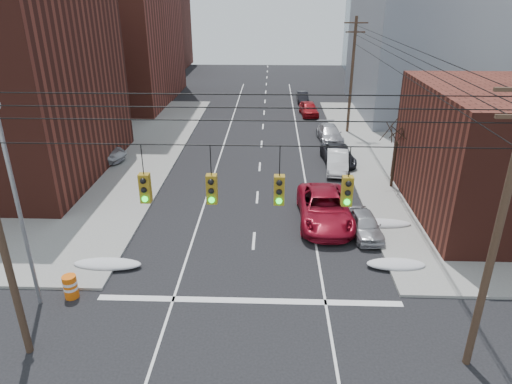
# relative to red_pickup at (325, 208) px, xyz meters

# --- Properties ---
(building_brick_far) EXTENTS (22.00, 18.00, 12.00)m
(building_brick_far) POSITION_rel_red_pickup_xyz_m (-30.22, 59.49, 5.07)
(building_brick_far) COLOR #4B1E16
(building_brick_far) RESTS_ON ground
(building_glass) EXTENTS (20.00, 18.00, 22.00)m
(building_glass) POSITION_rel_red_pickup_xyz_m (19.78, 55.49, 10.07)
(building_glass) COLOR gray
(building_glass) RESTS_ON ground
(utility_pole_right) EXTENTS (2.20, 0.28, 11.00)m
(utility_pole_right) POSITION_rel_red_pickup_xyz_m (4.28, -11.51, 4.86)
(utility_pole_right) COLOR #473323
(utility_pole_right) RESTS_ON ground
(utility_pole_far) EXTENTS (2.20, 0.28, 11.00)m
(utility_pole_far) POSITION_rel_red_pickup_xyz_m (4.28, 19.49, 4.86)
(utility_pole_far) COLOR #473323
(utility_pole_far) RESTS_ON ground
(traffic_signals) EXTENTS (17.00, 0.42, 2.02)m
(traffic_signals) POSITION_rel_red_pickup_xyz_m (-4.12, -11.54, 6.24)
(traffic_signals) COLOR black
(traffic_signals) RESTS_ON ground
(street_light) EXTENTS (0.44, 0.44, 9.32)m
(street_light) POSITION_rel_red_pickup_xyz_m (-13.72, -8.51, 4.61)
(street_light) COLOR gray
(street_light) RESTS_ON ground
(bare_tree) EXTENTS (2.09, 2.20, 4.93)m
(bare_tree) POSITION_rel_red_pickup_xyz_m (5.37, 5.49, 1.39)
(bare_tree) COLOR black
(bare_tree) RESTS_ON ground
(snow_nw) EXTENTS (3.50, 1.08, 0.42)m
(snow_nw) POSITION_rel_red_pickup_xyz_m (-11.62, -5.51, -0.72)
(snow_nw) COLOR silver
(snow_nw) RESTS_ON ground
(snow_ne) EXTENTS (3.00, 1.08, 0.42)m
(snow_ne) POSITION_rel_red_pickup_xyz_m (3.18, -5.01, -0.72)
(snow_ne) COLOR silver
(snow_ne) RESTS_ON ground
(snow_east_far) EXTENTS (4.00, 1.08, 0.42)m
(snow_east_far) POSITION_rel_red_pickup_xyz_m (3.18, -0.51, -0.72)
(snow_east_far) COLOR silver
(snow_east_far) RESTS_ON ground
(red_pickup) EXTENTS (3.12, 6.70, 1.86)m
(red_pickup) POSITION_rel_red_pickup_xyz_m (0.00, 0.00, 0.00)
(red_pickup) COLOR maroon
(red_pickup) RESTS_ON ground
(parked_car_a) EXTENTS (1.89, 4.03, 1.34)m
(parked_car_a) POSITION_rel_red_pickup_xyz_m (2.18, -1.54, -0.26)
(parked_car_a) COLOR #ADADB2
(parked_car_a) RESTS_ON ground
(parked_car_b) EXTENTS (2.11, 4.77, 1.52)m
(parked_car_b) POSITION_rel_red_pickup_xyz_m (1.92, 8.84, -0.17)
(parked_car_b) COLOR white
(parked_car_b) RESTS_ON ground
(parked_car_c) EXTENTS (2.61, 5.18, 1.40)m
(parked_car_c) POSITION_rel_red_pickup_xyz_m (2.18, 10.54, -0.23)
(parked_car_c) COLOR black
(parked_car_c) RESTS_ON ground
(parked_car_d) EXTENTS (2.40, 5.17, 1.46)m
(parked_car_d) POSITION_rel_red_pickup_xyz_m (2.18, 16.69, -0.20)
(parked_car_d) COLOR #B4B3B9
(parked_car_d) RESTS_ON ground
(parked_car_e) EXTENTS (2.25, 4.69, 1.55)m
(parked_car_e) POSITION_rel_red_pickup_xyz_m (0.90, 26.45, -0.15)
(parked_car_e) COLOR maroon
(parked_car_e) RESTS_ON ground
(parked_car_f) EXTENTS (1.39, 3.91, 1.29)m
(parked_car_f) POSITION_rel_red_pickup_xyz_m (0.58, 33.28, -0.29)
(parked_car_f) COLOR black
(parked_car_f) RESTS_ON ground
(lot_car_a) EXTENTS (4.68, 1.90, 1.51)m
(lot_car_a) POSITION_rel_red_pickup_xyz_m (-19.28, 6.79, -0.02)
(lot_car_a) COLOR silver
(lot_car_a) RESTS_ON sidewalk_nw
(lot_car_b) EXTENTS (5.86, 3.63, 1.52)m
(lot_car_b) POSITION_rel_red_pickup_xyz_m (-17.95, 10.04, -0.02)
(lot_car_b) COLOR #A0A0A5
(lot_car_b) RESTS_ON sidewalk_nw
(lot_car_c) EXTENTS (5.10, 2.67, 1.41)m
(lot_car_c) POSITION_rel_red_pickup_xyz_m (-23.98, 10.72, -0.07)
(lot_car_c) COLOR black
(lot_car_c) RESTS_ON sidewalk_nw
(lot_car_d) EXTENTS (4.56, 2.11, 1.51)m
(lot_car_d) POSITION_rel_red_pickup_xyz_m (-22.44, 12.74, -0.02)
(lot_car_d) COLOR silver
(lot_car_d) RESTS_ON sidewalk_nw
(construction_barrel) EXTENTS (0.66, 0.66, 1.14)m
(construction_barrel) POSITION_rel_red_pickup_xyz_m (-12.45, -8.01, -0.34)
(construction_barrel) COLOR #E85F0C
(construction_barrel) RESTS_ON ground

